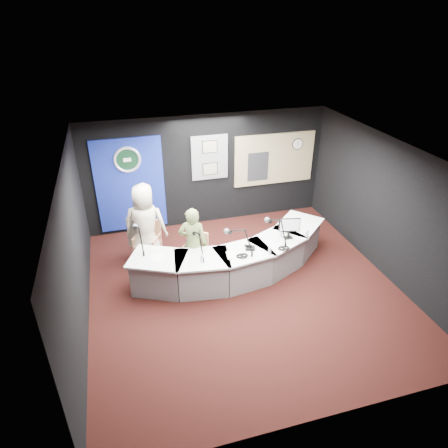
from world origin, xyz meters
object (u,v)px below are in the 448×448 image
object	(u,v)px
person_woman	(193,243)
armchair_left	(147,243)
broadcast_desk	(234,259)
person_man	(145,225)
armchair_right	(194,257)

from	to	relation	value
person_woman	armchair_left	bearing A→B (deg)	-21.97
broadcast_desk	person_man	distance (m)	2.02
person_woman	person_man	bearing A→B (deg)	-21.97
broadcast_desk	armchair_right	xyz separation A→B (m)	(-0.82, 0.18, 0.08)
broadcast_desk	person_man	bearing A→B (deg)	149.96
armchair_right	person_man	size ratio (longest dim) A/B	0.49
armchair_left	person_woman	bearing A→B (deg)	-12.66
armchair_right	person_man	distance (m)	1.26
armchair_right	broadcast_desk	bearing A→B (deg)	24.71
armchair_left	person_woman	size ratio (longest dim) A/B	0.60
person_man	armchair_right	bearing A→B (deg)	152.29
broadcast_desk	person_woman	xyz separation A→B (m)	(-0.82, 0.18, 0.42)
person_man	person_woman	bearing A→B (deg)	152.29
person_man	person_woman	xyz separation A→B (m)	(0.86, -0.79, -0.13)
armchair_left	person_man	xyz separation A→B (m)	(0.00, 0.00, 0.45)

